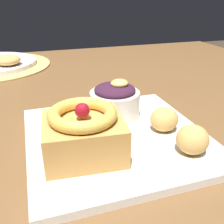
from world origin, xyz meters
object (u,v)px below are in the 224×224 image
object	(u,v)px
cake_slice	(83,132)
fritter_middle	(164,119)
back_pastry	(8,60)
berry_ramekin	(115,101)
front_plate	(116,137)
fritter_front	(192,140)

from	to	relation	value
cake_slice	fritter_middle	world-z (taller)	cake_slice
back_pastry	fritter_middle	bearing A→B (deg)	-62.81
cake_slice	fritter_middle	xyz separation A→B (m)	(0.13, 0.03, -0.01)
cake_slice	berry_ramekin	xyz separation A→B (m)	(0.08, 0.10, -0.00)
front_plate	fritter_front	xyz separation A→B (m)	(0.08, -0.08, 0.03)
front_plate	fritter_front	size ratio (longest dim) A/B	6.14
front_plate	back_pastry	world-z (taller)	back_pastry
fritter_front	fritter_middle	xyz separation A→B (m)	(-0.01, 0.07, -0.00)
cake_slice	back_pastry	bearing A→B (deg)	102.49
front_plate	berry_ramekin	distance (m)	0.07
berry_ramekin	fritter_front	xyz separation A→B (m)	(0.06, -0.14, -0.01)
berry_ramekin	fritter_middle	world-z (taller)	berry_ramekin
cake_slice	fritter_middle	size ratio (longest dim) A/B	2.50
berry_ramekin	fritter_front	size ratio (longest dim) A/B	1.95
front_plate	berry_ramekin	xyz separation A→B (m)	(0.02, 0.06, 0.04)
berry_ramekin	fritter_middle	xyz separation A→B (m)	(0.06, -0.07, -0.01)
cake_slice	berry_ramekin	world-z (taller)	cake_slice
back_pastry	fritter_front	bearing A→B (deg)	-65.24
front_plate	cake_slice	world-z (taller)	cake_slice
front_plate	fritter_front	bearing A→B (deg)	-44.41
back_pastry	berry_ramekin	bearing A→B (deg)	-65.28
cake_slice	fritter_front	xyz separation A→B (m)	(0.14, -0.04, -0.01)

